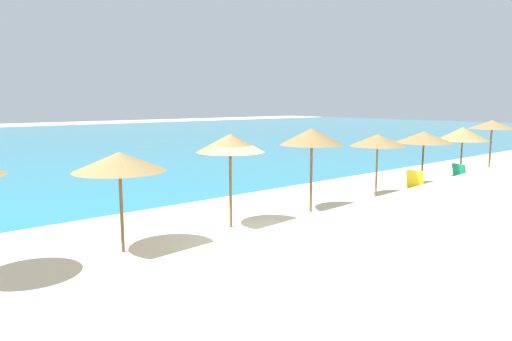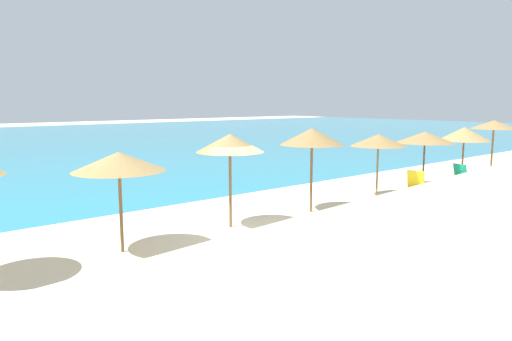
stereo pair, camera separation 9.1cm
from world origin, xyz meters
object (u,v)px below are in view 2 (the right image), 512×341
Objects in this scene: lounge_chair_0 at (453,180)px; lounge_chair_1 at (413,189)px; beach_umbrella_7 at (378,140)px; beach_ball at (419,194)px; beach_umbrella_10 at (494,125)px; beach_umbrella_6 at (312,137)px; beach_umbrella_5 at (230,143)px; beach_umbrella_8 at (425,137)px; beach_umbrella_4 at (119,162)px; beach_umbrella_9 at (464,134)px.

lounge_chair_0 is 3.13m from lounge_chair_1.
beach_umbrella_7 reaches higher than beach_ball.
beach_umbrella_10 is (10.53, 0.12, 0.27)m from beach_umbrella_7.
beach_umbrella_10 is (14.33, 0.12, -0.05)m from beach_umbrella_6.
beach_umbrella_10 is (17.67, -0.07, -0.01)m from beach_umbrella_5.
beach_umbrella_7 is at bearing 179.79° from beach_umbrella_8.
lounge_chair_0 is (3.61, -1.31, -1.79)m from beach_umbrella_7.
beach_umbrella_10 is at bearing -99.48° from lounge_chair_1.
beach_umbrella_10 is (21.22, 0.06, 0.24)m from beach_umbrella_4.
beach_umbrella_6 is 7.21m from beach_umbrella_8.
beach_umbrella_8 reaches higher than lounge_chair_1.
beach_umbrella_6 reaches higher than lounge_chair_0.
lounge_chair_0 is at bearing -7.95° from beach_umbrella_5.
beach_umbrella_8 is at bearing -0.21° from beach_umbrella_7.
lounge_chair_1 is at bearing -69.67° from beach_umbrella_7.
beach_umbrella_6 is 1.14× the size of beach_umbrella_9.
beach_umbrella_8 is 0.98× the size of beach_umbrella_9.
beach_umbrella_7 reaches higher than lounge_chair_0.
beach_umbrella_7 is (7.14, -0.19, -0.28)m from beach_umbrella_5.
beach_umbrella_4 is 1.70× the size of lounge_chair_0.
beach_umbrella_9 is 1.63× the size of lounge_chair_1.
beach_umbrella_7 is 7.82× the size of beach_ball.
beach_umbrella_4 is at bearing 179.92° from beach_umbrella_9.
beach_umbrella_7 is 1.01× the size of beach_umbrella_8.
beach_umbrella_10 is (3.44, 0.08, 0.34)m from beach_umbrella_9.
beach_umbrella_6 is at bearing -179.51° from beach_umbrella_10.
beach_umbrella_5 is at bearing 179.78° from beach_umbrella_10.
beach_umbrella_10 is at bearing -63.44° from lounge_chair_0.
beach_umbrella_4 is at bearing 65.47° from lounge_chair_1.
beach_umbrella_5 is at bearing 178.46° from beach_umbrella_7.
beach_umbrella_6 is 10.89m from beach_umbrella_9.
beach_umbrella_9 is 0.91× the size of beach_umbrella_10.
beach_umbrella_5 reaches higher than beach_umbrella_4.
lounge_chair_0 is at bearing -10.03° from beach_umbrella_6.
lounge_chair_1 reaches higher than beach_ball.
beach_umbrella_10 is 7.36m from lounge_chair_0.
beach_umbrella_9 is 4.11m from lounge_chair_0.
beach_umbrella_6 reaches higher than beach_umbrella_9.
beach_ball is (-2.12, -1.09, -2.07)m from beach_umbrella_8.
beach_umbrella_5 is 10.55m from beach_umbrella_8.
lounge_chair_0 is (10.75, -1.50, -2.07)m from beach_umbrella_5.
beach_umbrella_6 reaches higher than beach_umbrella_5.
beach_umbrella_5 is 11.05m from lounge_chair_0.
beach_umbrella_9 is 6.96m from lounge_chair_1.
beach_umbrella_7 is 1.61× the size of lounge_chair_1.
beach_umbrella_8 is at bearing -179.20° from beach_umbrella_9.
beach_umbrella_8 is 0.90× the size of beach_umbrella_10.
beach_umbrella_9 is (3.68, 0.05, -0.02)m from beach_umbrella_8.
beach_umbrella_6 is 7.81m from lounge_chair_0.
beach_umbrella_4 is at bearing 179.49° from beach_umbrella_6.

